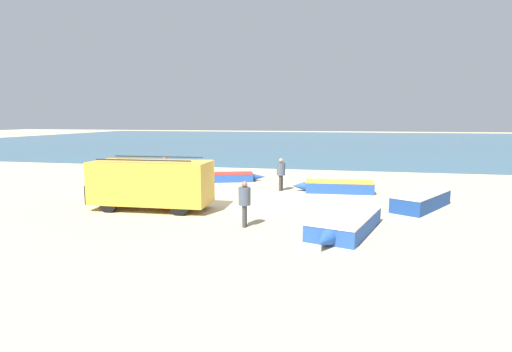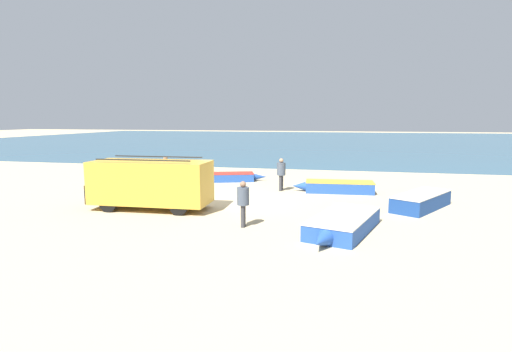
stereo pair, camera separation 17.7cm
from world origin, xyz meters
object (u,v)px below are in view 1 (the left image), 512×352
Objects in this scene: parked_van at (151,183)px; fishing_rowboat_4 at (223,177)px; fishing_rowboat_2 at (133,173)px; fisherman_0 at (165,169)px; fishing_rowboat_1 at (336,187)px; fisherman_2 at (245,200)px; fishing_rowboat_3 at (344,224)px; fisherman_1 at (281,171)px; fishing_rowboat_0 at (423,200)px.

parked_van is 1.07× the size of fishing_rowboat_4.
fishing_rowboat_2 is 2.37× the size of fisherman_0.
fishing_rowboat_2 is (-12.84, 2.37, 0.05)m from fishing_rowboat_1.
parked_van is 7.94m from fishing_rowboat_4.
parked_van is 4.85m from fisherman_2.
fishing_rowboat_3 is at bearing -153.37° from fishing_rowboat_2.
fishing_rowboat_3 is (7.91, -1.80, -0.85)m from parked_van.
parked_van is 5.04m from fisherman_0.
fishing_rowboat_1 is at bearing -145.34° from parked_van.
parked_van is at bearing 65.19° from fisherman_1.
fishing_rowboat_0 is at bearing 173.79° from fisherman_1.
parked_van is 11.59m from fishing_rowboat_0.
fisherman_2 is at bearing -52.44° from fisherman_0.
fisherman_1 is 7.27m from fisherman_2.
fishing_rowboat_1 is at bearing 0.55° from fisherman_0.
parked_van reaches higher than fishing_rowboat_3.
fishing_rowboat_2 is (-5.28, 8.00, -0.80)m from parked_van.
fisherman_1 reaches higher than fishing_rowboat_4.
fishing_rowboat_0 is at bearing 160.15° from fishing_rowboat_3.
fisherman_1 is at bearing 0.85° from fisherman_0.
fisherman_1 is at bearing 1.46° from fishing_rowboat_1.
fishing_rowboat_4 is 4.67m from fisherman_1.
fishing_rowboat_0 is 17.35m from fishing_rowboat_2.
fishing_rowboat_1 is 7.13m from fishing_rowboat_4.
fisherman_0 is at bearing 111.94° from fishing_rowboat_0.
parked_van is 2.86× the size of fisherman_0.
fisherman_2 is (4.48, -1.86, -0.16)m from parked_van.
fishing_rowboat_0 is 2.35× the size of fisherman_0.
fishing_rowboat_2 is 6.07m from fishing_rowboat_4.
fishing_rowboat_3 is at bearing 174.71° from fishing_rowboat_0.
fishing_rowboat_3 is 7.92m from fisherman_1.
fishing_rowboat_0 is 5.60m from fishing_rowboat_3.
fisherman_1 is (6.25, 0.60, -0.03)m from fisherman_0.
fisherman_0 is at bearing 128.39° from fisherman_2.
fisherman_2 reaches higher than fishing_rowboat_2.
parked_van is 1.22× the size of fishing_rowboat_0.
fisherman_1 reaches higher than fisherman_2.
fishing_rowboat_2 is at bearing 1.55° from fisherman_1.
fishing_rowboat_3 reaches higher than fishing_rowboat_4.
fishing_rowboat_1 is 1.00× the size of fishing_rowboat_2.
parked_van is 3.10× the size of fisherman_2.
fishing_rowboat_3 is (-3.33, -4.50, -0.04)m from fishing_rowboat_0.
parked_van reaches higher than fisherman_2.
fishing_rowboat_4 is 2.90× the size of fisherman_2.
fishing_rowboat_0 is at bearing -13.95° from fisherman_0.
fishing_rowboat_2 is (-16.52, 5.30, 0.01)m from fishing_rowboat_0.
fishing_rowboat_1 is 2.45× the size of fisherman_1.
parked_van is 9.62m from fishing_rowboat_2.
fishing_rowboat_2 reaches higher than fishing_rowboat_4.
fishing_rowboat_3 is 11.99m from fishing_rowboat_4.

